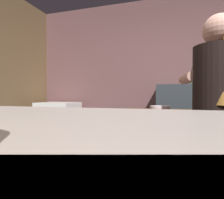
% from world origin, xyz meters
% --- Properties ---
extents(wall_back, '(5.20, 0.10, 2.70)m').
position_xyz_m(wall_back, '(0.00, 2.20, 1.35)').
color(wall_back, brown).
rests_on(wall_back, ground).
extents(back_shelf, '(0.85, 0.36, 1.25)m').
position_xyz_m(back_shelf, '(0.05, 1.92, 0.62)').
color(back_shelf, '#31383D').
rests_on(back_shelf, ground).
extents(mini_fridge, '(0.63, 0.58, 0.96)m').
position_xyz_m(mini_fridge, '(-2.03, 1.75, 0.48)').
color(mini_fridge, white).
rests_on(mini_fridge, ground).
extents(bartender, '(0.47, 0.54, 1.64)m').
position_xyz_m(bartender, '(0.18, 0.29, 0.95)').
color(bartender, '#292F3C').
rests_on(bartender, ground).
extents(mixing_bowl, '(0.18, 0.18, 0.05)m').
position_xyz_m(mixing_bowl, '(-0.25, 0.68, 0.96)').
color(mixing_bowl, silver).
rests_on(mixing_bowl, prep_counter).
extents(bottle_hot_sauce, '(0.06, 0.06, 0.19)m').
position_xyz_m(bottle_hot_sauce, '(0.36, 2.02, 1.32)').
color(bottle_hot_sauce, '#4A812D').
rests_on(bottle_hot_sauce, back_shelf).
extents(bottle_olive_oil, '(0.06, 0.06, 0.25)m').
position_xyz_m(bottle_olive_oil, '(0.15, 2.02, 1.34)').
color(bottle_olive_oil, '#4C8639').
rests_on(bottle_olive_oil, back_shelf).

